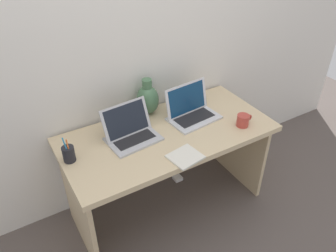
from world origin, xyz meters
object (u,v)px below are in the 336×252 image
at_px(laptop_right, 191,109).
at_px(power_brick, 178,178).
at_px(notebook_stack, 185,157).
at_px(pen_cup, 69,154).
at_px(coffee_mug, 243,120).
at_px(laptop_left, 130,130).
at_px(green_vase, 148,99).

distance_m(laptop_right, power_brick, 0.77).
bearing_deg(notebook_stack, pen_cup, 151.52).
bearing_deg(notebook_stack, coffee_mug, 9.18).
bearing_deg(laptop_left, coffee_mug, -20.43).
bearing_deg(laptop_left, pen_cup, -176.67).
bearing_deg(coffee_mug, power_brick, 123.81).
xyz_separation_m(laptop_left, notebook_stack, (0.20, -0.36, -0.05)).
relative_size(notebook_stack, power_brick, 2.68).
distance_m(laptop_left, green_vase, 0.33).
bearing_deg(pen_cup, power_brick, 9.91).
height_order(pen_cup, power_brick, pen_cup).
bearing_deg(pen_cup, laptop_right, 1.98).
distance_m(pen_cup, power_brick, 1.16).
relative_size(green_vase, power_brick, 3.86).
bearing_deg(laptop_left, laptop_right, 0.80).
bearing_deg(laptop_right, notebook_stack, -127.70).
relative_size(laptop_right, pen_cup, 2.06).
height_order(laptop_left, pen_cup, laptop_left).
distance_m(laptop_left, coffee_mug, 0.78).
distance_m(laptop_left, notebook_stack, 0.41).
distance_m(laptop_right, coffee_mug, 0.37).
bearing_deg(green_vase, power_brick, -20.60).
distance_m(notebook_stack, pen_cup, 0.70).
xyz_separation_m(laptop_right, power_brick, (-0.02, 0.12, -0.76)).
bearing_deg(coffee_mug, green_vase, 135.20).
relative_size(laptop_left, laptop_right, 0.94).
xyz_separation_m(green_vase, coffee_mug, (0.48, -0.48, -0.07)).
bearing_deg(green_vase, pen_cup, -160.40).
xyz_separation_m(laptop_left, pen_cup, (-0.41, -0.02, -0.01)).
bearing_deg(power_brick, laptop_left, -164.37).
height_order(laptop_left, notebook_stack, laptop_left).
relative_size(green_vase, coffee_mug, 2.23).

